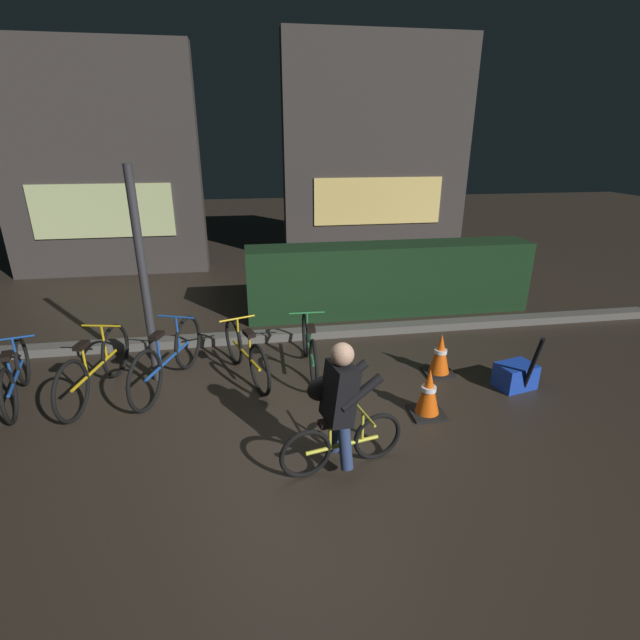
# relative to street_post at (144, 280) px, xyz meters

# --- Properties ---
(ground_plane) EXTENTS (40.00, 40.00, 0.00)m
(ground_plane) POSITION_rel_street_post_xyz_m (1.76, -1.20, -1.28)
(ground_plane) COLOR #2D261E
(sidewalk_curb) EXTENTS (12.00, 0.24, 0.12)m
(sidewalk_curb) POSITION_rel_street_post_xyz_m (1.76, 1.00, -1.22)
(sidewalk_curb) COLOR #56544F
(sidewalk_curb) RESTS_ON ground
(hedge_row) EXTENTS (4.80, 0.70, 1.18)m
(hedge_row) POSITION_rel_street_post_xyz_m (3.56, 1.90, -0.69)
(hedge_row) COLOR black
(hedge_row) RESTS_ON ground
(storefront_left) EXTENTS (4.06, 0.54, 4.63)m
(storefront_left) POSITION_rel_street_post_xyz_m (-1.71, 5.30, 1.02)
(storefront_left) COLOR #383330
(storefront_left) RESTS_ON ground
(storefront_right) EXTENTS (4.49, 0.54, 5.04)m
(storefront_right) POSITION_rel_street_post_xyz_m (4.42, 6.00, 1.22)
(storefront_right) COLOR #383330
(storefront_right) RESTS_ON ground
(street_post) EXTENTS (0.10, 0.10, 2.56)m
(street_post) POSITION_rel_street_post_xyz_m (0.00, 0.00, 0.00)
(street_post) COLOR #2D2D33
(street_post) RESTS_ON ground
(parked_bike_leftmost) EXTENTS (0.48, 1.47, 0.69)m
(parked_bike_leftmost) POSITION_rel_street_post_xyz_m (-1.46, -0.29, -0.96)
(parked_bike_leftmost) COLOR black
(parked_bike_leftmost) RESTS_ON ground
(parked_bike_left_mid) EXTENTS (0.48, 1.65, 0.77)m
(parked_bike_left_mid) POSITION_rel_street_post_xyz_m (-0.60, -0.29, -0.93)
(parked_bike_left_mid) COLOR black
(parked_bike_left_mid) RESTS_ON ground
(parked_bike_center_left) EXTENTS (0.63, 1.65, 0.80)m
(parked_bike_center_left) POSITION_rel_street_post_xyz_m (0.20, -0.21, -0.92)
(parked_bike_center_left) COLOR black
(parked_bike_center_left) RESTS_ON ground
(parked_bike_center_right) EXTENTS (0.58, 1.49, 0.72)m
(parked_bike_center_right) POSITION_rel_street_post_xyz_m (1.11, -0.14, -0.95)
(parked_bike_center_right) COLOR black
(parked_bike_center_right) RESTS_ON ground
(parked_bike_right_mid) EXTENTS (0.46, 1.56, 0.72)m
(parked_bike_right_mid) POSITION_rel_street_post_xyz_m (1.91, -0.09, -0.95)
(parked_bike_right_mid) COLOR black
(parked_bike_right_mid) RESTS_ON ground
(traffic_cone_near) EXTENTS (0.36, 0.36, 0.55)m
(traffic_cone_near) POSITION_rel_street_post_xyz_m (3.03, -1.30, -1.02)
(traffic_cone_near) COLOR black
(traffic_cone_near) RESTS_ON ground
(traffic_cone_far) EXTENTS (0.36, 0.36, 0.55)m
(traffic_cone_far) POSITION_rel_street_post_xyz_m (3.53, -0.43, -1.02)
(traffic_cone_far) COLOR black
(traffic_cone_far) RESTS_ON ground
(blue_crate) EXTENTS (0.50, 0.41, 0.30)m
(blue_crate) POSITION_rel_street_post_xyz_m (4.29, -0.90, -1.13)
(blue_crate) COLOR #193DB7
(blue_crate) RESTS_ON ground
(cyclist) EXTENTS (1.17, 0.50, 1.25)m
(cyclist) POSITION_rel_street_post_xyz_m (1.91, -2.00, -0.65)
(cyclist) COLOR black
(cyclist) RESTS_ON ground
(closed_umbrella) EXTENTS (0.13, 0.34, 0.81)m
(closed_umbrella) POSITION_rel_street_post_xyz_m (4.31, -1.15, -0.87)
(closed_umbrella) COLOR black
(closed_umbrella) RESTS_ON ground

